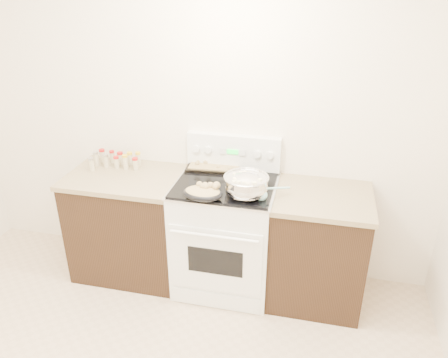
# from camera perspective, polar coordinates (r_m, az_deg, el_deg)

# --- Properties ---
(room_shell) EXTENTS (4.10, 3.60, 2.75)m
(room_shell) POSITION_cam_1_polar(r_m,az_deg,el_deg) (1.93, -19.72, 2.60)
(room_shell) COLOR white
(room_shell) RESTS_ON ground
(counter_left) EXTENTS (0.93, 0.67, 0.92)m
(counter_left) POSITION_cam_1_polar(r_m,az_deg,el_deg) (3.81, -12.11, -5.69)
(counter_left) COLOR black
(counter_left) RESTS_ON ground
(counter_right) EXTENTS (0.73, 0.67, 0.92)m
(counter_right) POSITION_cam_1_polar(r_m,az_deg,el_deg) (3.51, 12.07, -8.71)
(counter_right) COLOR black
(counter_right) RESTS_ON ground
(kitchen_range) EXTENTS (0.78, 0.73, 1.22)m
(kitchen_range) POSITION_cam_1_polar(r_m,az_deg,el_deg) (3.55, 0.20, -7.06)
(kitchen_range) COLOR white
(kitchen_range) RESTS_ON ground
(mixing_bowl) EXTENTS (0.38, 0.38, 0.19)m
(mixing_bowl) POSITION_cam_1_polar(r_m,az_deg,el_deg) (3.12, 2.90, -0.83)
(mixing_bowl) COLOR silver
(mixing_bowl) RESTS_ON kitchen_range
(roasting_pan) EXTENTS (0.30, 0.22, 0.11)m
(roasting_pan) POSITION_cam_1_polar(r_m,az_deg,el_deg) (3.08, -2.70, -1.72)
(roasting_pan) COLOR black
(roasting_pan) RESTS_ON kitchen_range
(baking_sheet) EXTENTS (0.47, 0.34, 0.06)m
(baking_sheet) POSITION_cam_1_polar(r_m,az_deg,el_deg) (3.59, -1.14, 1.90)
(baking_sheet) COLOR black
(baking_sheet) RESTS_ON kitchen_range
(wooden_spoon) EXTENTS (0.12, 0.26, 0.04)m
(wooden_spoon) POSITION_cam_1_polar(r_m,az_deg,el_deg) (3.23, 1.45, -1.12)
(wooden_spoon) COLOR tan
(wooden_spoon) RESTS_ON kitchen_range
(blue_ladle) EXTENTS (0.23, 0.21, 0.11)m
(blue_ladle) POSITION_cam_1_polar(r_m,az_deg,el_deg) (3.09, 5.09, -2.00)
(blue_ladle) COLOR #95D6DF
(blue_ladle) RESTS_ON kitchen_range
(spice_jars) EXTENTS (0.40, 0.24, 0.13)m
(spice_jars) POSITION_cam_1_polar(r_m,az_deg,el_deg) (3.75, -13.96, 2.46)
(spice_jars) COLOR #BFB28C
(spice_jars) RESTS_ON counter_left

